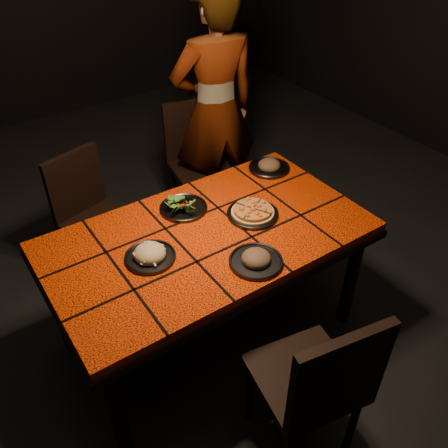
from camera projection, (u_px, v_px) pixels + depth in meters
room_shell at (204, 88)px, 1.91m from camera, size 6.04×7.04×3.08m
dining_table at (208, 245)px, 2.41m from camera, size 1.62×0.92×0.75m
chair_near at (318, 382)px, 1.94m from camera, size 0.49×0.49×0.93m
chair_far_left at (89, 209)px, 2.98m from camera, size 0.47×0.47×0.85m
chair_far_right at (196, 154)px, 3.47m from camera, size 0.46×0.46×0.89m
diner at (215, 111)px, 3.26m from camera, size 0.69×0.51×1.71m
plate_pizza at (253, 212)px, 2.47m from camera, size 0.30×0.30×0.04m
plate_pasta at (150, 255)px, 2.20m from camera, size 0.24×0.24×0.08m
plate_salad at (183, 205)px, 2.51m from camera, size 0.25×0.25×0.07m
plate_mushroom_a at (256, 259)px, 2.18m from camera, size 0.25×0.25×0.08m
plate_mushroom_b at (269, 166)px, 2.84m from camera, size 0.25×0.25×0.08m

